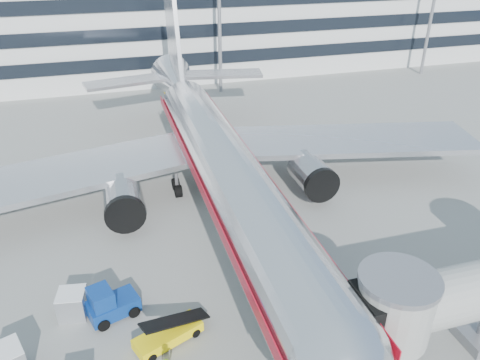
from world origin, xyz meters
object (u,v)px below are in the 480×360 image
object	(u,v)px
belt_loader	(168,334)
baggage_tug	(110,304)
cargo_container_right	(73,304)
main_jet	(217,156)

from	to	relation	value
belt_loader	baggage_tug	size ratio (longest dim) A/B	1.26
cargo_container_right	main_jet	bearing A→B (deg)	42.68
main_jet	baggage_tug	xyz separation A→B (m)	(-9.66, -11.67, -3.26)
belt_loader	baggage_tug	bearing A→B (deg)	135.60
main_jet	cargo_container_right	size ratio (longest dim) A/B	27.34
cargo_container_right	belt_loader	bearing A→B (deg)	-35.85
main_jet	belt_loader	bearing A→B (deg)	-114.24
belt_loader	baggage_tug	distance (m)	4.30
belt_loader	main_jet	bearing A→B (deg)	65.76
main_jet	baggage_tug	distance (m)	15.50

